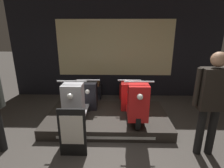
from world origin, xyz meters
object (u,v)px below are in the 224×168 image
object	(u,v)px
scooter_backrow_1	(127,95)
person_right_browsing	(212,97)
scooter_display_left	(79,99)
price_sign_board	(72,133)
scooter_backrow_0	(92,95)
scooter_display_right	(135,100)

from	to	relation	value
scooter_backrow_1	person_right_browsing	distance (m)	2.31
scooter_display_left	price_sign_board	bearing A→B (deg)	-85.32
person_right_browsing	scooter_backrow_0	bearing A→B (deg)	140.16
person_right_browsing	price_sign_board	world-z (taller)	person_right_browsing
scooter_backrow_0	scooter_backrow_1	size ratio (longest dim) A/B	1.00
person_right_browsing	scooter_display_right	bearing A→B (deg)	139.63
scooter_backrow_0	scooter_display_left	bearing A→B (deg)	-100.50
scooter_backrow_1	person_right_browsing	size ratio (longest dim) A/B	0.92
scooter_backrow_0	price_sign_board	size ratio (longest dim) A/B	1.86
scooter_backrow_0	scooter_display_right	bearing A→B (deg)	-39.27
scooter_display_left	scooter_backrow_0	world-z (taller)	scooter_display_left
scooter_display_left	scooter_display_right	size ratio (longest dim) A/B	1.00
scooter_backrow_1	price_sign_board	xyz separation A→B (m)	(-1.04, -1.95, 0.07)
scooter_backrow_1	person_right_browsing	bearing A→B (deg)	-56.14
scooter_display_left	scooter_display_right	distance (m)	1.24
scooter_backrow_0	person_right_browsing	xyz separation A→B (m)	(2.20, -1.83, 0.68)
scooter_display_right	person_right_browsing	world-z (taller)	person_right_browsing
person_right_browsing	price_sign_board	size ratio (longest dim) A/B	2.02
scooter_backrow_1	scooter_display_left	bearing A→B (deg)	-142.16
person_right_browsing	scooter_backrow_1	bearing A→B (deg)	123.86
scooter_backrow_0	person_right_browsing	world-z (taller)	person_right_browsing
scooter_display_right	scooter_backrow_0	xyz separation A→B (m)	(-1.07, 0.88, -0.23)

